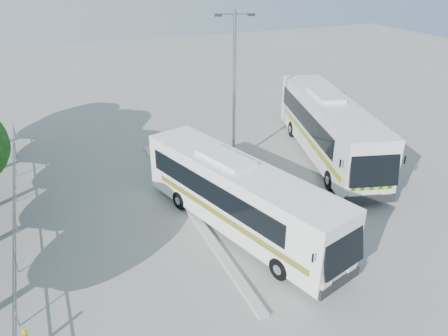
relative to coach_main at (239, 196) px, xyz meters
name	(u,v)px	position (x,y,z in m)	size (l,w,h in m)	color
ground	(247,218)	(0.76, 0.66, -1.71)	(100.00, 100.00, 0.00)	gray
kerb_divider	(187,206)	(-1.54, 2.66, -1.64)	(0.40, 16.00, 0.15)	#B2B2AD
railing	(14,208)	(-9.24, 4.66, -0.97)	(0.06, 22.00, 1.00)	gray
coach_main	(239,196)	(0.00, 0.00, 0.00)	(5.26, 11.42, 3.12)	white
coach_adjacent	(329,127)	(8.29, 4.99, 0.23)	(6.02, 12.95, 3.54)	silver
lamppost	(234,83)	(2.76, 6.60, 3.08)	(2.09, 0.76, 8.68)	gray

